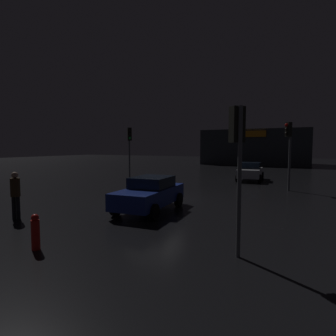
% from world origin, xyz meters
% --- Properties ---
extents(ground_plane, '(120.00, 120.00, 0.00)m').
position_xyz_m(ground_plane, '(0.00, 0.00, 0.00)').
color(ground_plane, black).
extents(store_building, '(15.28, 10.16, 5.23)m').
position_xyz_m(store_building, '(-0.44, 32.84, 2.62)').
color(store_building, '#33383D').
rests_on(store_building, ground).
extents(traffic_signal_main, '(0.42, 0.42, 4.25)m').
position_xyz_m(traffic_signal_main, '(-6.08, 6.30, 3.14)').
color(traffic_signal_main, '#595B60').
rests_on(traffic_signal_main, ground).
extents(traffic_signal_opposite, '(0.42, 0.42, 3.70)m').
position_xyz_m(traffic_signal_opposite, '(5.33, -5.51, 2.86)').
color(traffic_signal_opposite, '#595B60').
rests_on(traffic_signal_opposite, ground).
extents(traffic_signal_cross_left, '(0.42, 0.42, 4.21)m').
position_xyz_m(traffic_signal_cross_left, '(5.75, 6.21, 3.04)').
color(traffic_signal_cross_left, '#595B60').
rests_on(traffic_signal_cross_left, ground).
extents(car_near, '(2.12, 4.11, 1.43)m').
position_xyz_m(car_near, '(0.91, -2.25, 0.74)').
color(car_near, navy).
rests_on(car_near, ground).
extents(car_crossing, '(2.13, 4.01, 1.45)m').
position_xyz_m(car_crossing, '(2.69, 10.59, 0.74)').
color(car_crossing, '#B7B7BF').
rests_on(car_crossing, ground).
extents(pedestrian, '(0.46, 0.46, 1.79)m').
position_xyz_m(pedestrian, '(-2.85, -5.78, 1.05)').
color(pedestrian, black).
rests_on(pedestrian, ground).
extents(fire_hydrant, '(0.22, 0.22, 0.96)m').
position_xyz_m(fire_hydrant, '(0.54, -7.55, 0.48)').
color(fire_hydrant, red).
rests_on(fire_hydrant, ground).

